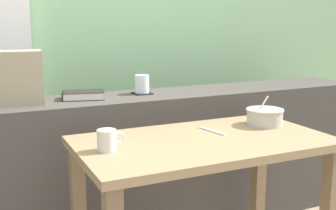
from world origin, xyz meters
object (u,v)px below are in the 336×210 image
breakfast_table (203,165)px  soup_bowl (265,117)px  fork_utensil (213,131)px  throw_pillow (7,78)px  closed_book (83,95)px  ceramic_mug (107,140)px  coaster_square (142,93)px  juice_glass (142,85)px

breakfast_table → soup_bowl: size_ratio=6.01×
breakfast_table → fork_utensil: fork_utensil is taller
throw_pillow → fork_utensil: 1.00m
closed_book → ceramic_mug: size_ratio=2.11×
soup_bowl → ceramic_mug: (-0.82, -0.08, 0.00)m
coaster_square → juice_glass: juice_glass is taller
soup_bowl → fork_utensil: bearing=-179.2°
coaster_square → ceramic_mug: coaster_square is taller
throw_pillow → soup_bowl: 1.25m
breakfast_table → fork_utensil: 0.18m
breakfast_table → juice_glass: (-0.03, 0.64, 0.27)m
juice_glass → ceramic_mug: (-0.40, -0.63, -0.11)m
breakfast_table → juice_glass: bearing=92.6°
throw_pillow → ceramic_mug: size_ratio=2.83×
coaster_square → throw_pillow: (-0.70, -0.04, 0.13)m
breakfast_table → fork_utensil: size_ratio=6.42×
breakfast_table → coaster_square: 0.68m
closed_book → ceramic_mug: 0.62m
juice_glass → fork_utensil: bearing=-77.1°
closed_book → fork_utensil: closed_book is taller
closed_book → fork_utensil: bearing=-49.0°
juice_glass → throw_pillow: size_ratio=0.31×
breakfast_table → throw_pillow: bearing=140.4°
coaster_square → juice_glass: (0.00, 0.00, 0.05)m
coaster_square → closed_book: 0.34m
breakfast_table → closed_book: (-0.37, 0.62, 0.24)m
juice_glass → ceramic_mug: juice_glass is taller
coaster_square → juice_glass: size_ratio=1.01×
fork_utensil → ceramic_mug: size_ratio=1.50×
closed_book → soup_bowl: bearing=-34.9°
throw_pillow → ceramic_mug: throw_pillow is taller
coaster_square → ceramic_mug: bearing=-122.2°
coaster_square → fork_utensil: 0.58m
breakfast_table → ceramic_mug: ceramic_mug is taller
juice_glass → soup_bowl: juice_glass is taller
breakfast_table → throw_pillow: 1.01m
fork_utensil → ceramic_mug: (-0.52, -0.08, 0.04)m
throw_pillow → juice_glass: bearing=3.0°
ceramic_mug → juice_glass: bearing=57.8°
soup_bowl → fork_utensil: soup_bowl is taller
closed_book → throw_pillow: size_ratio=0.74×
ceramic_mug → breakfast_table: bearing=-1.2°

